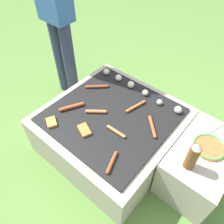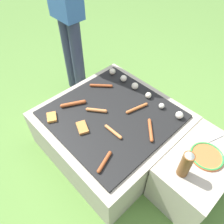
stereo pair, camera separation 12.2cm
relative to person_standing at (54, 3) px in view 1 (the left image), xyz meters
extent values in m
plane|color=#567F38|center=(0.81, -0.24, -0.92)|extent=(14.00, 14.00, 0.00)
cube|color=#A89E8C|center=(0.81, -0.24, -0.74)|extent=(0.97, 0.97, 0.36)
cube|color=black|center=(0.81, -0.24, -0.55)|extent=(0.85, 0.85, 0.02)
cube|color=#A89E8C|center=(1.49, -0.09, -0.73)|extent=(0.38, 0.61, 0.38)
cylinder|color=#2D334C|center=(-0.07, 0.00, -0.53)|extent=(0.11, 0.11, 0.78)
cylinder|color=#2D334C|center=(0.07, 0.00, -0.53)|extent=(0.11, 0.11, 0.78)
cylinder|color=#B7602D|center=(0.91, -0.07, -0.53)|extent=(0.06, 0.17, 0.02)
sphere|color=#B7602D|center=(0.89, -0.16, -0.53)|extent=(0.02, 0.02, 0.02)
sphere|color=#B7602D|center=(0.93, 0.01, -0.53)|extent=(0.02, 0.02, 0.02)
cylinder|color=#C6753D|center=(0.95, -0.36, -0.53)|extent=(0.14, 0.03, 0.02)
sphere|color=#C6753D|center=(0.87, -0.36, -0.53)|extent=(0.02, 0.02, 0.02)
sphere|color=#C6753D|center=(1.02, -0.36, -0.53)|extent=(0.02, 0.02, 0.02)
cylinder|color=#C6753D|center=(0.71, -0.31, -0.52)|extent=(0.13, 0.11, 0.03)
sphere|color=#C6753D|center=(0.77, -0.27, -0.52)|extent=(0.03, 0.03, 0.03)
sphere|color=#C6753D|center=(0.66, -0.36, -0.52)|extent=(0.03, 0.03, 0.03)
cylinder|color=#A34C23|center=(0.53, -0.40, -0.52)|extent=(0.11, 0.17, 0.03)
sphere|color=#A34C23|center=(0.49, -0.48, -0.52)|extent=(0.03, 0.03, 0.03)
sphere|color=#A34C23|center=(0.58, -0.32, -0.52)|extent=(0.03, 0.03, 0.03)
cylinder|color=#A34C23|center=(1.11, -0.16, -0.52)|extent=(0.14, 0.14, 0.02)
sphere|color=#A34C23|center=(1.05, -0.10, -0.52)|extent=(0.02, 0.02, 0.02)
sphere|color=#A34C23|center=(1.18, -0.22, -0.52)|extent=(0.02, 0.02, 0.02)
cylinder|color=#93421E|center=(0.52, -0.09, -0.53)|extent=(0.14, 0.14, 0.02)
sphere|color=#93421E|center=(0.58, -0.03, -0.53)|extent=(0.02, 0.02, 0.02)
sphere|color=#93421E|center=(0.45, -0.15, -0.53)|extent=(0.02, 0.02, 0.02)
cylinder|color=#93421E|center=(1.08, -0.56, -0.53)|extent=(0.07, 0.14, 0.02)
sphere|color=#93421E|center=(1.10, -0.63, -0.53)|extent=(0.02, 0.02, 0.02)
sphere|color=#93421E|center=(1.06, -0.49, -0.53)|extent=(0.02, 0.02, 0.02)
cube|color=#B27033|center=(0.77, -0.49, -0.53)|extent=(0.13, 0.10, 0.02)
cube|color=#D18438|center=(0.54, -0.60, -0.53)|extent=(0.11, 0.10, 0.02)
sphere|color=beige|center=(0.46, 0.10, -0.51)|extent=(0.06, 0.06, 0.06)
sphere|color=beige|center=(0.59, 0.10, -0.51)|extent=(0.06, 0.06, 0.06)
sphere|color=beige|center=(0.73, 0.09, -0.51)|extent=(0.06, 0.06, 0.06)
sphere|color=beige|center=(0.88, 0.09, -0.51)|extent=(0.05, 0.05, 0.05)
sphere|color=silver|center=(1.03, 0.07, -0.52)|extent=(0.04, 0.04, 0.04)
sphere|color=silver|center=(1.18, 0.09, -0.51)|extent=(0.06, 0.06, 0.06)
cylinder|color=orange|center=(1.49, -0.06, -0.53)|extent=(0.21, 0.21, 0.01)
torus|color=#338C3F|center=(1.49, -0.06, -0.53)|extent=(0.21, 0.21, 0.01)
cylinder|color=brown|center=(1.45, -0.27, -0.44)|extent=(0.07, 0.07, 0.19)
cone|color=white|center=(1.45, -0.27, -0.33)|extent=(0.05, 0.05, 0.03)
cylinder|color=silver|center=(1.47, 0.12, -0.53)|extent=(0.06, 0.16, 0.01)
camera|label=1|loc=(1.53, -1.09, 0.67)|focal=35.00mm
camera|label=2|loc=(1.62, -1.01, 0.67)|focal=35.00mm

